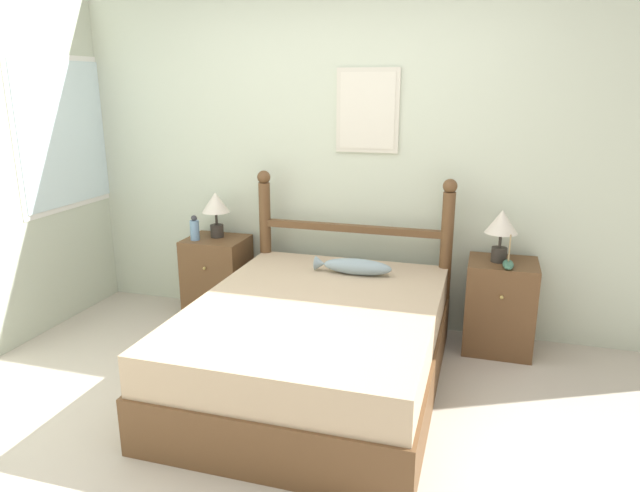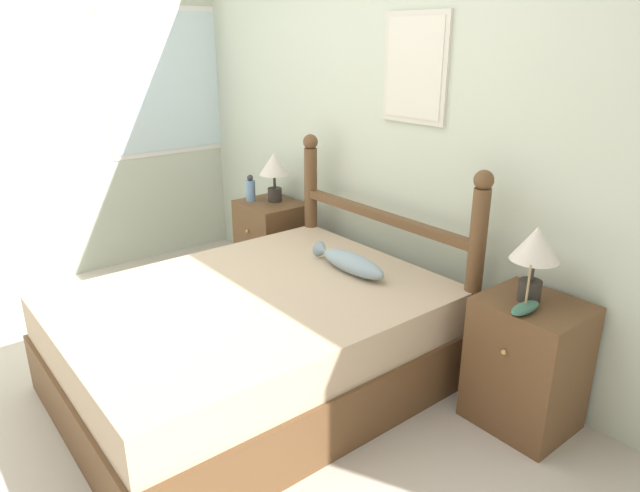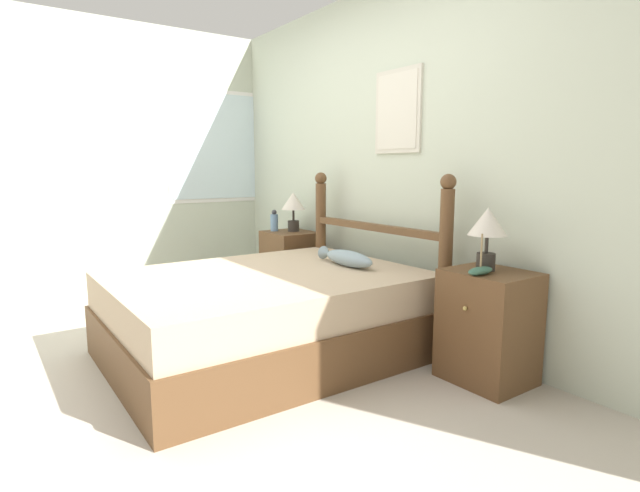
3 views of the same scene
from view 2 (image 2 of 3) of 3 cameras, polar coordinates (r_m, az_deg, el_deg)
The scene contains 12 objects.
ground_plane at distance 3.05m, azimuth -17.75°, elevation -16.47°, with size 16.00×16.00×0.00m, color #B7AD9E.
wall_back at distance 3.47m, azimuth 7.77°, elevation 11.76°, with size 6.40×0.08×2.55m.
wall_left at distance 4.59m, azimuth -29.32°, elevation 11.48°, with size 0.08×6.40×2.55m.
bed at distance 3.06m, azimuth -6.60°, elevation -9.39°, with size 1.45×1.91×0.55m.
headboard at distance 3.43m, azimuth 6.08°, elevation 0.69°, with size 1.46×0.10×1.18m.
nightstand_left at distance 4.28m, azimuth -4.82°, elevation 0.24°, with size 0.46×0.42×0.64m.
nightstand_right at distance 2.92m, azimuth 19.97°, elevation -11.02°, with size 0.46×0.42×0.64m.
table_lamp_left at distance 4.15m, azimuth -4.61°, elevation 7.79°, with size 0.22×0.22×0.35m.
table_lamp_right at distance 2.69m, azimuth 20.72°, elevation -0.35°, with size 0.22×0.22×0.35m.
bottle at distance 4.21m, azimuth -6.96°, elevation 5.66°, with size 0.07×0.07×0.19m.
model_boat at distance 2.65m, azimuth 19.83°, elevation -5.79°, with size 0.07×0.18×0.22m.
fish_pillow at distance 3.16m, azimuth 3.02°, elevation -1.65°, with size 0.53×0.14×0.11m.
Camera 2 is at (2.37, -0.75, 1.77)m, focal length 32.00 mm.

